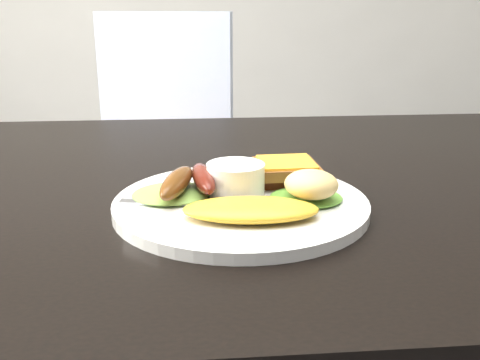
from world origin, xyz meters
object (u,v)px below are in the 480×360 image
person (278,69)px  plate (241,205)px  dining_table (292,189)px  dining_chair (166,191)px

person → plate: person is taller
plate → dining_table: bearing=57.1°
dining_table → dining_chair: size_ratio=2.87×
dining_table → plate: 0.15m
person → plate: 0.76m
dining_chair → plate: (0.13, -0.97, 0.31)m
dining_chair → dining_table: bearing=-60.9°
dining_table → person: person is taller
dining_table → dining_chair: (-0.21, 0.84, -0.28)m
dining_table → dining_chair: bearing=104.0°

